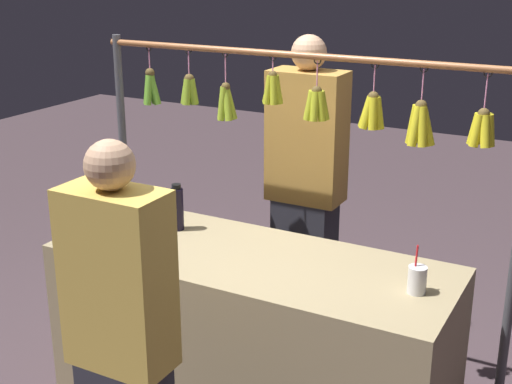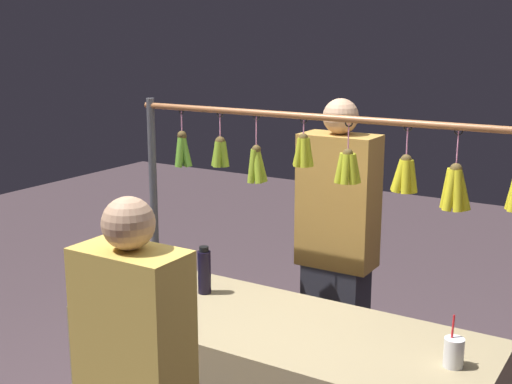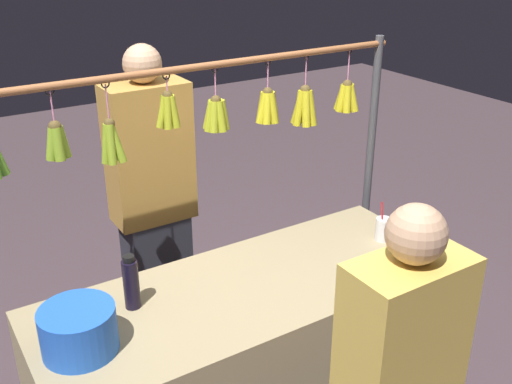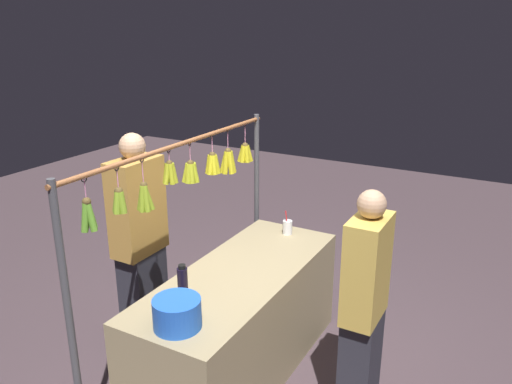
# 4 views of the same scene
# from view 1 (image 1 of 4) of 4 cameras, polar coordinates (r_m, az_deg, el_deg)

# --- Properties ---
(market_counter) EXTENTS (1.87, 0.71, 0.81)m
(market_counter) POSITION_cam_1_polar(r_m,az_deg,el_deg) (3.43, -0.38, -11.36)
(market_counter) COLOR tan
(market_counter) RESTS_ON ground
(display_rack) EXTENTS (2.21, 0.13, 1.70)m
(display_rack) POSITION_cam_1_polar(r_m,az_deg,el_deg) (3.47, 3.98, 4.31)
(display_rack) COLOR #4C4C51
(display_rack) RESTS_ON ground
(water_bottle) EXTENTS (0.06, 0.06, 0.24)m
(water_bottle) POSITION_cam_1_polar(r_m,az_deg,el_deg) (3.54, -6.36, -1.29)
(water_bottle) COLOR black
(water_bottle) RESTS_ON market_counter
(blue_bucket) EXTENTS (0.28, 0.28, 0.17)m
(blue_bucket) POSITION_cam_1_polar(r_m,az_deg,el_deg) (3.58, -11.22, -1.72)
(blue_bucket) COLOR blue
(blue_bucket) RESTS_ON market_counter
(drink_cup) EXTENTS (0.08, 0.08, 0.20)m
(drink_cup) POSITION_cam_1_polar(r_m,az_deg,el_deg) (2.96, 12.80, -6.89)
(drink_cup) COLOR silver
(drink_cup) RESTS_ON market_counter
(vendor_person) EXTENTS (0.41, 0.22, 1.72)m
(vendor_person) POSITION_cam_1_polar(r_m,az_deg,el_deg) (3.94, 4.00, -0.14)
(vendor_person) COLOR #2D2D38
(vendor_person) RESTS_ON ground
(customer_person) EXTENTS (0.37, 0.20, 1.55)m
(customer_person) POSITION_cam_1_polar(r_m,az_deg,el_deg) (2.62, -10.65, -12.74)
(customer_person) COLOR #2D2D38
(customer_person) RESTS_ON ground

